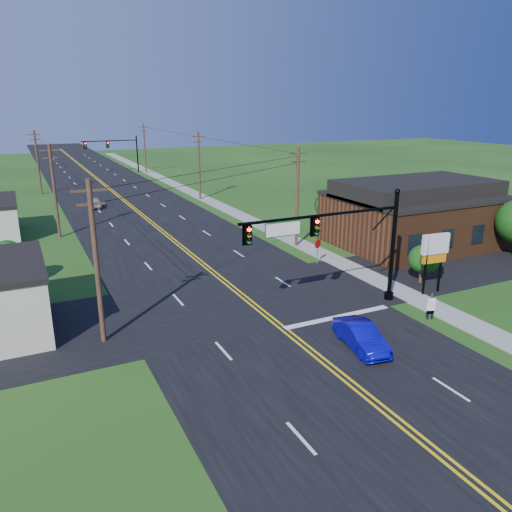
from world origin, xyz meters
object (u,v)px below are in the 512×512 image
signal_mast_far (113,149)px  blue_car (361,337)px  signal_mast_main (337,239)px  stop_sign (318,246)px  route_sign (431,307)px

signal_mast_far → blue_car: 77.00m
signal_mast_main → stop_sign: signal_mast_main is taller
stop_sign → route_sign: bearing=-110.8°
signal_mast_main → signal_mast_far: size_ratio=1.03×
signal_mast_main → route_sign: signal_mast_main is taller
blue_car → stop_sign: stop_sign is taller
signal_mast_far → signal_mast_main: bearing=-90.1°
signal_mast_far → route_sign: bearing=-87.2°
signal_mast_main → blue_car: 6.55m
route_sign → stop_sign: 12.81m
blue_car → route_sign: (5.37, 0.49, 0.51)m
stop_sign → signal_mast_main: bearing=-135.5°
signal_mast_far → stop_sign: signal_mast_far is taller
signal_mast_far → blue_car: (-1.70, -76.89, -3.85)m
route_sign → stop_sign: (0.39, 12.80, 0.37)m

